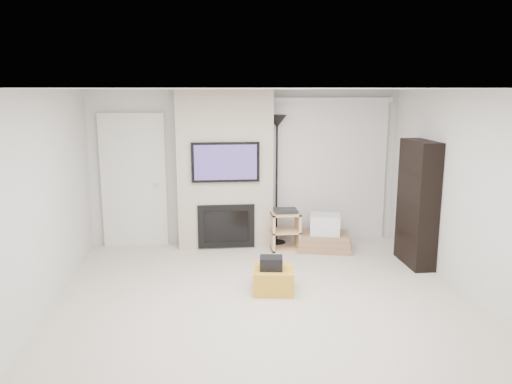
{
  "coord_description": "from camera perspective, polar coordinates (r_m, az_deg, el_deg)",
  "views": [
    {
      "loc": [
        -0.71,
        -5.29,
        2.49
      ],
      "look_at": [
        0.0,
        1.2,
        1.15
      ],
      "focal_mm": 35.0,
      "sensor_mm": 36.0,
      "label": 1
    }
  ],
  "objects": [
    {
      "name": "floor",
      "position": [
        5.89,
        1.31,
        -13.4
      ],
      "size": [
        5.0,
        5.5,
        0.0
      ],
      "primitive_type": "cube",
      "color": "beige",
      "rests_on": "ground"
    },
    {
      "name": "ceiling",
      "position": [
        5.34,
        1.43,
        11.69
      ],
      "size": [
        5.0,
        5.5,
        0.0
      ],
      "primitive_type": "cube",
      "color": "white",
      "rests_on": "wall_back"
    },
    {
      "name": "wall_left",
      "position": [
        5.72,
        -24.3,
        -1.97
      ],
      "size": [
        0.0,
        5.5,
        2.5
      ],
      "primitive_type": "cube",
      "rotation": [
        1.57,
        0.0,
        1.57
      ],
      "color": "silver",
      "rests_on": "ground"
    },
    {
      "name": "black_bag",
      "position": [
        6.26,
        1.75,
        -8.12
      ],
      "size": [
        0.31,
        0.26,
        0.16
      ],
      "primitive_type": "cube",
      "rotation": [
        0.0,
        0.0,
        -0.14
      ],
      "color": "black",
      "rests_on": "ottoman"
    },
    {
      "name": "ottoman",
      "position": [
        6.38,
        2.01,
        -9.95
      ],
      "size": [
        0.57,
        0.57,
        0.3
      ],
      "primitive_type": "cube",
      "rotation": [
        0.0,
        0.0,
        -0.14
      ],
      "color": "gold",
      "rests_on": "floor"
    },
    {
      "name": "wall_right",
      "position": [
        6.32,
        24.47,
        -0.79
      ],
      "size": [
        0.0,
        5.5,
        2.5
      ],
      "primitive_type": "cube",
      "rotation": [
        1.57,
        0.0,
        1.57
      ],
      "color": "silver",
      "rests_on": "ground"
    },
    {
      "name": "box_stack",
      "position": [
        8.03,
        7.86,
        -4.99
      ],
      "size": [
        0.96,
        0.81,
        0.56
      ],
      "color": "#9C7452",
      "rests_on": "floor"
    },
    {
      "name": "bookshelf",
      "position": [
        7.49,
        17.97,
        -1.25
      ],
      "size": [
        0.3,
        0.8,
        1.8
      ],
      "color": "black",
      "rests_on": "floor"
    },
    {
      "name": "fireplace_wall",
      "position": [
        7.94,
        -3.57,
        2.48
      ],
      "size": [
        1.5,
        0.47,
        2.5
      ],
      "color": "#BAAB95",
      "rests_on": "floor"
    },
    {
      "name": "av_stand",
      "position": [
        7.92,
        3.36,
        -4.14
      ],
      "size": [
        0.45,
        0.38,
        0.66
      ],
      "color": "#DFB27F",
      "rests_on": "floor"
    },
    {
      "name": "wall_front",
      "position": [
        2.92,
        8.72,
        -13.7
      ],
      "size": [
        5.0,
        0.0,
        2.5
      ],
      "primitive_type": "cube",
      "rotation": [
        1.57,
        0.0,
        0.0
      ],
      "color": "silver",
      "rests_on": "ground"
    },
    {
      "name": "wall_back",
      "position": [
        8.17,
        -1.19,
        2.86
      ],
      "size": [
        5.0,
        0.0,
        2.5
      ],
      "primitive_type": "cube",
      "rotation": [
        1.57,
        0.0,
        0.0
      ],
      "color": "silver",
      "rests_on": "ground"
    },
    {
      "name": "floor_lamp",
      "position": [
        7.93,
        2.4,
        5.57
      ],
      "size": [
        0.31,
        0.31,
        2.11
      ],
      "color": "black",
      "rests_on": "floor"
    },
    {
      "name": "entry_door",
      "position": [
        8.21,
        -13.77,
        1.18
      ],
      "size": [
        1.02,
        0.11,
        2.14
      ],
      "color": "silver",
      "rests_on": "floor"
    },
    {
      "name": "vertical_blinds",
      "position": [
        8.36,
        8.47,
        3.09
      ],
      "size": [
        1.98,
        0.1,
        2.37
      ],
      "color": "silver",
      "rests_on": "floor"
    },
    {
      "name": "hvac_vent",
      "position": [
        6.19,
        4.17,
        11.63
      ],
      "size": [
        0.35,
        0.18,
        0.01
      ],
      "primitive_type": "cube",
      "color": "silver",
      "rests_on": "ceiling"
    }
  ]
}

